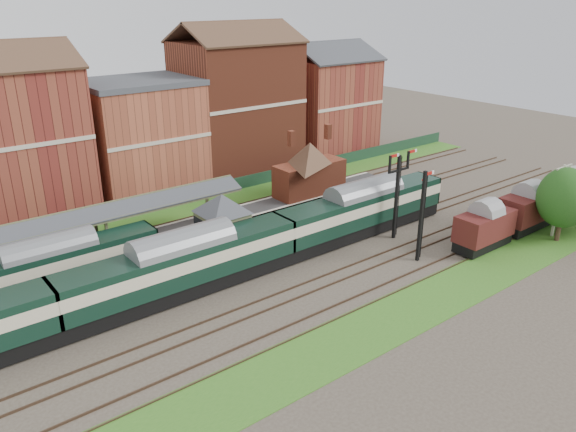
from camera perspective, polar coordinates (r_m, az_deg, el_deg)
ground at (r=47.70m, az=-1.32°, el=-4.86°), size 160.00×160.00×0.00m
grass_back at (r=60.21m, az=-10.50°, el=0.61°), size 90.00×4.50×0.06m
grass_front at (r=39.96m, az=9.26°, el=-10.83°), size 90.00×5.00×0.06m
fence at (r=61.65m, az=-11.43°, el=1.76°), size 90.00×0.12×1.50m
platform at (r=52.79m, az=-12.09°, el=-2.05°), size 55.00×3.40×1.00m
signal_box at (r=47.32m, az=-6.63°, el=-0.99°), size 5.40×5.40×6.00m
brick_hut at (r=52.33m, az=0.91°, el=-0.93°), size 3.20×2.64×2.94m
station_building at (r=60.34m, az=2.22°, el=4.95°), size 8.10×8.10×5.90m
canopy at (r=49.23m, az=-18.68°, el=0.63°), size 26.00×3.89×4.08m
semaphore_bracket at (r=51.89m, az=11.03°, el=2.52°), size 3.60×0.25×8.18m
semaphore_siding at (r=47.92m, az=13.41°, el=0.08°), size 1.23×0.25×8.00m
yard_lamp at (r=57.15m, az=25.83°, el=1.80°), size 2.60×0.22×7.00m
town_backdrop at (r=65.98m, az=-14.80°, el=8.45°), size 69.00×10.00×16.00m
dmu_train at (r=42.58m, az=-10.57°, el=-4.89°), size 56.70×2.98×4.36m
platform_railcar at (r=45.94m, az=-22.89°, el=-4.71°), size 16.41×2.59×3.78m
goods_van_a at (r=52.59m, az=19.32°, el=-1.10°), size 5.92×2.57×3.59m
goods_van_b at (r=58.30m, az=23.14°, el=0.68°), size 6.26×2.71×3.80m
goods_van_c at (r=64.64m, az=26.41°, el=2.10°), size 6.19×2.68×3.75m
tree_far at (r=56.18m, az=26.29°, el=1.67°), size 4.80×4.80×7.01m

